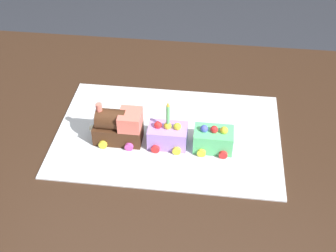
{
  "coord_description": "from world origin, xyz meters",
  "views": [
    {
      "loc": [
        0.15,
        -0.89,
        1.54
      ],
      "look_at": [
        0.04,
        -0.0,
        0.77
      ],
      "focal_mm": 47.33,
      "sensor_mm": 36.0,
      "label": 1
    }
  ],
  "objects": [
    {
      "name": "cake_car_caboose_lavender",
      "position": [
        0.05,
        -0.04,
        0.77
      ],
      "size": [
        0.1,
        0.08,
        0.07
      ],
      "color": "#AD84E0",
      "rests_on": "cake_board"
    },
    {
      "name": "cake_board",
      "position": [
        0.04,
        -0.0,
        0.74
      ],
      "size": [
        0.6,
        0.4,
        0.0
      ],
      "primitive_type": "cube",
      "color": "silver",
      "rests_on": "dining_table"
    },
    {
      "name": "dining_table",
      "position": [
        0.0,
        0.0,
        0.63
      ],
      "size": [
        1.4,
        1.0,
        0.74
      ],
      "color": "#382316",
      "rests_on": "ground"
    },
    {
      "name": "cake_locomotive",
      "position": [
        -0.08,
        -0.04,
        0.79
      ],
      "size": [
        0.14,
        0.08,
        0.12
      ],
      "color": "#472816",
      "rests_on": "cake_board"
    },
    {
      "name": "birthday_candle",
      "position": [
        0.05,
        -0.04,
        0.85
      ],
      "size": [
        0.01,
        0.01,
        0.07
      ],
      "color": "#66D872",
      "rests_on": "cake_car_caboose_lavender"
    },
    {
      "name": "cake_car_flatbed_mint_green",
      "position": [
        0.16,
        -0.04,
        0.77
      ],
      "size": [
        0.1,
        0.08,
        0.07
      ],
      "color": "#59CC7A",
      "rests_on": "cake_board"
    }
  ]
}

